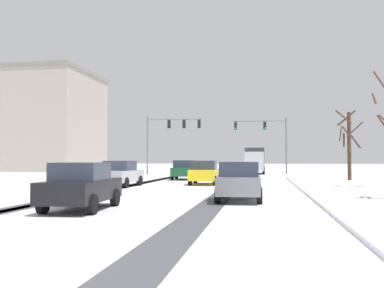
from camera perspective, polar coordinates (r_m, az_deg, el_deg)
wheel_track_left_lane at (r=25.56m, az=-10.19°, el=-5.80°), size 0.76×38.02×0.01m
wheel_track_right_lane at (r=24.21m, az=4.50°, el=-6.04°), size 1.07×38.02×0.01m
wheel_track_center at (r=25.66m, az=-10.80°, el=-5.78°), size 0.88×38.02×0.01m
sidewalk_kerb_right at (r=22.77m, az=19.47°, el=-6.06°), size 4.00×38.02×0.12m
traffic_signal_far_left at (r=48.64m, az=-2.96°, el=1.67°), size 6.15×0.56×6.50m
traffic_signal_far_right at (r=51.32m, az=9.72°, el=1.35°), size 6.14×0.61×6.50m
car_dark_green_lead at (r=37.18m, az=-1.06°, el=-3.35°), size 2.00×4.18×1.62m
car_yellow_cab_second at (r=30.10m, az=1.62°, el=-3.69°), size 1.88×4.12×1.62m
car_silver_third at (r=28.03m, az=-9.21°, el=-3.80°), size 1.99×4.18×1.62m
car_grey_fourth at (r=18.54m, az=6.14°, el=-4.79°), size 1.90×4.13×1.62m
car_black_fifth at (r=15.64m, az=-14.08°, el=-5.28°), size 2.00×4.18×1.62m
box_truck_delivery at (r=52.31m, az=8.12°, el=-2.03°), size 2.33×7.41×3.02m
bare_tree_sidewalk_far at (r=38.39m, az=19.59°, el=0.31°), size 2.19×2.18×5.84m
office_building_far_left_block at (r=70.02m, az=-20.54°, el=2.69°), size 19.79×15.34×14.43m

